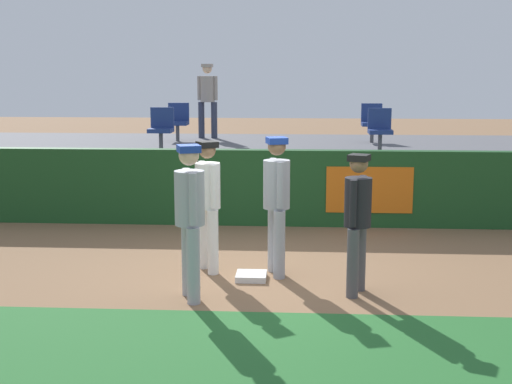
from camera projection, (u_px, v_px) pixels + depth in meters
name	position (u px, v px, depth m)	size (l,w,h in m)	color
ground_plane	(253.00, 278.00, 9.33)	(60.00, 60.00, 0.00)	#846042
grass_foreground_strip	(234.00, 362.00, 6.67)	(18.00, 2.80, 0.01)	#26662B
first_base	(251.00, 276.00, 9.29)	(0.40, 0.40, 0.08)	white
player_fielder_home	(208.00, 197.00, 9.50)	(0.47, 0.58, 1.80)	white
player_runner_visitor	(190.00, 211.00, 8.31)	(0.46, 0.50, 1.88)	#9EA3AD
player_coach_visitor	(277.00, 196.00, 9.32)	(0.44, 0.51, 1.87)	#9EA3AD
player_umpire	(358.00, 214.00, 8.53)	(0.43, 0.46, 1.74)	#4C4C51
field_wall	(266.00, 188.00, 12.38)	(18.00, 0.26, 1.35)	#19471E
bleacher_platform	(271.00, 172.00, 14.93)	(18.00, 4.80, 1.16)	#59595E
seat_front_right	(380.00, 128.00, 13.50)	(0.45, 0.44, 0.84)	#4C4C51
seat_back_left	(178.00, 120.00, 15.53)	(0.46, 0.44, 0.84)	#4C4C51
seat_back_right	(372.00, 121.00, 15.27)	(0.45, 0.44, 0.84)	#4C4C51
seat_front_left	(161.00, 126.00, 13.76)	(0.46, 0.44, 0.84)	#4C4C51
spectator_hooded	(208.00, 95.00, 16.06)	(0.47, 0.35, 1.70)	#33384C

